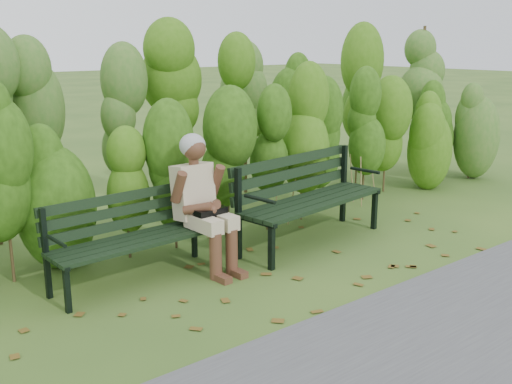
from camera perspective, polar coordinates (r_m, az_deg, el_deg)
ground at (r=5.95m, az=2.13°, el=-7.67°), size 80.00×80.00×0.00m
footpath at (r=4.68m, az=20.66°, el=-15.00°), size 60.00×2.50×0.01m
hedge_band at (r=7.10m, az=-7.70°, el=6.32°), size 11.04×1.67×2.42m
leaf_litter at (r=5.75m, az=1.12°, el=-8.44°), size 5.78×2.28×0.01m
bench_left at (r=5.75m, az=-11.74°, el=-3.61°), size 1.67×0.61×0.83m
bench_right at (r=6.72m, az=4.69°, el=-0.00°), size 2.01×0.89×0.97m
seated_woman at (r=5.90m, az=-5.20°, el=-0.37°), size 0.56×0.83×1.34m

